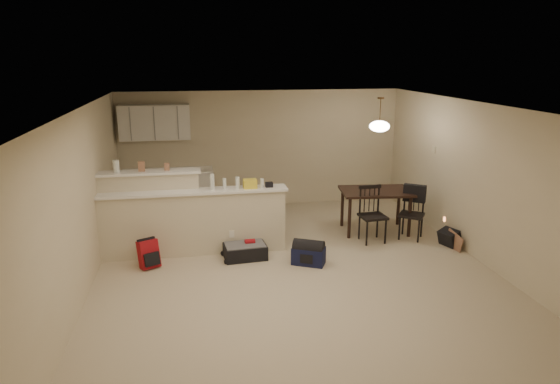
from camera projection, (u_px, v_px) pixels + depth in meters
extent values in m
plane|color=#C2B295|center=(294.00, 268.00, 7.76)|extent=(7.00, 7.00, 0.00)
plane|color=white|center=(295.00, 106.00, 7.10)|extent=(7.00, 7.00, 0.00)
cube|color=beige|center=(262.00, 149.00, 10.76)|extent=(6.00, 0.02, 2.50)
cube|color=beige|center=(381.00, 301.00, 4.11)|extent=(6.00, 0.02, 2.50)
cube|color=beige|center=(84.00, 201.00, 6.93)|extent=(0.02, 7.00, 2.50)
cube|color=beige|center=(479.00, 182.00, 7.94)|extent=(0.02, 7.00, 2.50)
cube|color=beige|center=(194.00, 223.00, 8.23)|extent=(3.00, 0.28, 1.05)
cube|color=white|center=(193.00, 192.00, 8.08)|extent=(3.08, 0.38, 0.04)
cube|color=beige|center=(151.00, 213.00, 8.28)|extent=(1.60, 0.24, 1.35)
cube|color=white|center=(148.00, 172.00, 8.09)|extent=(1.68, 0.34, 0.04)
cube|color=white|center=(155.00, 122.00, 10.04)|extent=(1.40, 0.34, 0.70)
cube|color=white|center=(169.00, 193.00, 10.34)|extent=(1.80, 0.60, 0.90)
cube|color=beige|center=(434.00, 149.00, 9.34)|extent=(0.02, 0.12, 0.12)
cylinder|color=silver|center=(116.00, 166.00, 7.98)|extent=(0.10, 0.10, 0.20)
cube|color=#9B6B50|center=(142.00, 166.00, 8.05)|extent=(0.10, 0.07, 0.16)
cube|color=#9B6B50|center=(167.00, 167.00, 8.12)|extent=(0.08, 0.06, 0.12)
cylinder|color=silver|center=(212.00, 182.00, 8.10)|extent=(0.07, 0.07, 0.26)
cylinder|color=silver|center=(225.00, 184.00, 8.14)|extent=(0.06, 0.06, 0.18)
cube|color=#9B6B50|center=(250.00, 184.00, 8.21)|extent=(0.22, 0.18, 0.14)
cube|color=#9B6B50|center=(269.00, 185.00, 8.28)|extent=(0.12, 0.10, 0.08)
cylinder|color=silver|center=(238.00, 183.00, 8.17)|extent=(0.07, 0.07, 0.19)
cylinder|color=silver|center=(262.00, 183.00, 8.25)|extent=(0.06, 0.06, 0.15)
cube|color=black|center=(376.00, 191.00, 9.22)|extent=(1.36, 0.98, 0.04)
cylinder|color=black|center=(349.00, 218.00, 8.96)|extent=(0.06, 0.06, 0.75)
cylinder|color=black|center=(410.00, 217.00, 9.03)|extent=(0.06, 0.06, 0.75)
cylinder|color=black|center=(342.00, 207.00, 9.61)|extent=(0.06, 0.06, 0.75)
cylinder|color=black|center=(398.00, 206.00, 9.68)|extent=(0.06, 0.06, 0.75)
cylinder|color=brown|center=(380.00, 111.00, 8.83)|extent=(0.02, 0.02, 0.50)
cylinder|color=brown|center=(381.00, 98.00, 8.76)|extent=(0.12, 0.12, 0.03)
ellipsoid|color=white|center=(379.00, 126.00, 8.90)|extent=(0.36, 0.36, 0.20)
cube|color=black|center=(245.00, 251.00, 8.13)|extent=(0.71, 0.49, 0.23)
cube|color=#A0121A|center=(149.00, 254.00, 7.75)|extent=(0.34, 0.30, 0.44)
cube|color=#121739|center=(309.00, 256.00, 7.89)|extent=(0.58, 0.48, 0.28)
cube|color=black|center=(450.00, 238.00, 8.65)|extent=(0.32, 0.38, 0.29)
cube|color=#9B6B50|center=(454.00, 241.00, 8.49)|extent=(0.08, 0.38, 0.29)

